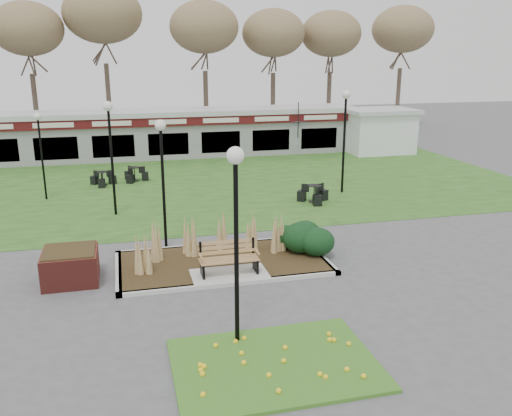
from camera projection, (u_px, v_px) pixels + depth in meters
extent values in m
plane|color=#515154|center=(230.00, 280.00, 15.52)|extent=(100.00, 100.00, 0.00)
cube|color=#27561B|center=(182.00, 185.00, 26.70)|extent=(34.00, 16.00, 0.02)
cube|color=#407220|center=(275.00, 364.00, 11.22)|extent=(4.20, 3.00, 0.08)
cube|color=#301F13|center=(223.00, 263.00, 16.62)|extent=(6.22, 3.22, 0.12)
cube|color=#B7B7B2|center=(233.00, 283.00, 15.12)|extent=(6.40, 0.18, 0.12)
cube|color=#B7B7B2|center=(214.00, 245.00, 18.12)|extent=(6.40, 0.18, 0.12)
cube|color=#B7B7B2|center=(119.00, 272.00, 15.89)|extent=(0.18, 3.40, 0.12)
cube|color=#B7B7B2|center=(318.00, 254.00, 17.35)|extent=(0.18, 3.40, 0.12)
cube|color=#B7B7B2|center=(229.00, 276.00, 15.64)|extent=(2.20, 1.20, 0.13)
cone|color=tan|center=(158.00, 244.00, 16.37)|extent=(0.36, 0.36, 1.15)
cone|color=tan|center=(189.00, 237.00, 16.98)|extent=(0.36, 0.36, 1.15)
cone|color=tan|center=(223.00, 232.00, 17.43)|extent=(0.36, 0.36, 1.15)
cone|color=tan|center=(251.00, 232.00, 17.45)|extent=(0.36, 0.36, 1.15)
cone|color=tan|center=(278.00, 234.00, 17.27)|extent=(0.36, 0.36, 1.15)
cone|color=tan|center=(143.00, 255.00, 15.51)|extent=(0.36, 0.36, 1.15)
ellipsoid|color=black|center=(301.00, 238.00, 17.27)|extent=(1.21, 1.10, 0.99)
ellipsoid|color=black|center=(317.00, 242.00, 17.01)|extent=(1.10, 1.00, 0.90)
ellipsoid|color=black|center=(305.00, 234.00, 17.83)|extent=(1.06, 0.96, 0.86)
ellipsoid|color=black|center=(288.00, 237.00, 17.70)|extent=(0.92, 0.84, 0.76)
cube|color=tan|center=(229.00, 260.00, 15.51)|extent=(1.70, 0.57, 0.04)
cube|color=tan|center=(227.00, 247.00, 15.72)|extent=(1.70, 0.13, 0.44)
cube|color=black|center=(202.00, 269.00, 15.38)|extent=(0.06, 0.55, 0.42)
cube|color=black|center=(256.00, 264.00, 15.75)|extent=(0.06, 0.55, 0.42)
cube|color=black|center=(200.00, 250.00, 15.53)|extent=(0.06, 0.06, 0.50)
cube|color=black|center=(253.00, 246.00, 15.90)|extent=(0.06, 0.06, 0.50)
cube|color=tan|center=(201.00, 256.00, 15.24)|extent=(0.05, 0.50, 0.04)
cube|color=tan|center=(257.00, 251.00, 15.63)|extent=(0.05, 0.50, 0.04)
cube|color=maroon|center=(71.00, 266.00, 15.29)|extent=(1.50, 1.50, 0.90)
cube|color=#301F13|center=(69.00, 251.00, 15.16)|extent=(1.40, 1.40, 0.06)
cube|color=gray|center=(166.00, 136.00, 33.81)|extent=(24.00, 3.00, 2.60)
cube|color=#4D1012|center=(168.00, 122.00, 32.07)|extent=(24.00, 0.18, 0.55)
cube|color=silver|center=(165.00, 112.00, 33.41)|extent=(24.60, 3.40, 0.30)
cube|color=silver|center=(168.00, 122.00, 31.97)|extent=(22.00, 0.02, 0.28)
cube|color=black|center=(168.00, 144.00, 32.54)|extent=(22.00, 0.10, 1.30)
cube|color=white|center=(378.00, 133.00, 35.12)|extent=(4.00, 3.00, 2.60)
cube|color=silver|center=(380.00, 111.00, 34.73)|extent=(4.40, 3.40, 0.25)
cylinder|color=#47382B|center=(29.00, 106.00, 38.79)|extent=(0.36, 0.36, 5.17)
ellipsoid|color=brown|center=(19.00, 21.00, 37.20)|extent=(5.24, 5.24, 3.93)
cylinder|color=#47382B|center=(115.00, 105.00, 40.21)|extent=(0.36, 0.36, 5.17)
ellipsoid|color=brown|center=(109.00, 22.00, 38.61)|extent=(5.24, 5.24, 3.93)
cylinder|color=#47382B|center=(195.00, 103.00, 41.62)|extent=(0.36, 0.36, 5.17)
ellipsoid|color=brown|center=(193.00, 23.00, 40.02)|extent=(5.24, 5.24, 3.93)
cylinder|color=#47382B|center=(270.00, 101.00, 43.03)|extent=(0.36, 0.36, 5.17)
ellipsoid|color=brown|center=(271.00, 24.00, 41.43)|extent=(5.24, 5.24, 3.93)
cylinder|color=#47382B|center=(341.00, 100.00, 44.44)|extent=(0.36, 0.36, 5.17)
ellipsoid|color=brown|center=(344.00, 25.00, 42.84)|extent=(5.24, 5.24, 3.93)
cylinder|color=#47382B|center=(407.00, 98.00, 45.85)|extent=(0.36, 0.36, 5.17)
ellipsoid|color=brown|center=(412.00, 26.00, 44.25)|extent=(5.24, 5.24, 3.93)
cylinder|color=black|center=(236.00, 258.00, 11.56)|extent=(0.10, 0.10, 4.09)
sphere|color=white|center=(235.00, 155.00, 10.95)|extent=(0.37, 0.37, 0.37)
cylinder|color=black|center=(164.00, 190.00, 17.60)|extent=(0.10, 0.10, 3.92)
sphere|color=white|center=(160.00, 125.00, 17.02)|extent=(0.35, 0.35, 0.35)
cylinder|color=black|center=(42.00, 160.00, 23.55)|extent=(0.09, 0.09, 3.52)
sphere|color=white|center=(37.00, 116.00, 23.03)|extent=(0.32, 0.32, 0.32)
cylinder|color=black|center=(112.00, 164.00, 21.19)|extent=(0.10, 0.10, 4.15)
sphere|color=white|center=(108.00, 106.00, 20.57)|extent=(0.37, 0.37, 0.37)
cylinder|color=black|center=(344.00, 147.00, 24.64)|extent=(0.11, 0.11, 4.32)
sphere|color=white|center=(346.00, 94.00, 24.00)|extent=(0.39, 0.39, 0.39)
cylinder|color=black|center=(103.00, 185.00, 26.56)|extent=(0.40, 0.40, 0.03)
cylinder|color=black|center=(103.00, 179.00, 26.47)|extent=(0.05, 0.05, 0.65)
cylinder|color=black|center=(102.00, 172.00, 26.38)|extent=(0.54, 0.54, 0.02)
cube|color=black|center=(112.00, 180.00, 26.80)|extent=(0.41, 0.41, 0.42)
cube|color=black|center=(95.00, 180.00, 26.68)|extent=(0.43, 0.43, 0.42)
cube|color=black|center=(102.00, 183.00, 26.03)|extent=(0.34, 0.34, 0.42)
cylinder|color=black|center=(135.00, 181.00, 27.43)|extent=(0.41, 0.41, 0.03)
cylinder|color=black|center=(135.00, 174.00, 27.34)|extent=(0.05, 0.05, 0.67)
cylinder|color=black|center=(134.00, 168.00, 27.25)|extent=(0.56, 0.56, 0.02)
cube|color=black|center=(145.00, 176.00, 27.52)|extent=(0.33, 0.33, 0.43)
cube|color=black|center=(129.00, 175.00, 27.72)|extent=(0.44, 0.44, 0.43)
cube|color=black|center=(130.00, 179.00, 26.90)|extent=(0.43, 0.43, 0.43)
cylinder|color=black|center=(314.00, 202.00, 23.53)|extent=(0.44, 0.44, 0.03)
cylinder|color=black|center=(314.00, 194.00, 23.43)|extent=(0.05, 0.05, 0.72)
cylinder|color=black|center=(314.00, 185.00, 23.33)|extent=(0.60, 0.60, 0.03)
cube|color=black|center=(323.00, 195.00, 23.80)|extent=(0.45, 0.45, 0.46)
cube|color=black|center=(302.00, 196.00, 23.66)|extent=(0.48, 0.48, 0.46)
cube|color=black|center=(317.00, 200.00, 22.94)|extent=(0.37, 0.37, 0.46)
cylinder|color=black|center=(298.00, 139.00, 33.88)|extent=(0.06, 0.06, 2.20)
imported|color=blue|center=(298.00, 133.00, 33.79)|extent=(1.98, 2.01, 1.65)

